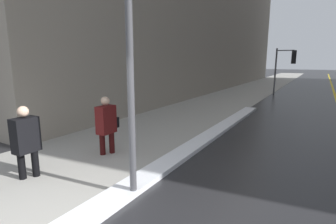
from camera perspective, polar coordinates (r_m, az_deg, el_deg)
sidewalk_slab at (r=17.85m, az=13.55°, el=3.08°), size 4.00×80.00×0.01m
snow_bank_curb at (r=8.10m, az=7.89°, el=-5.85°), size 0.53×12.10×0.11m
lamp_post at (r=4.43m, az=-8.46°, el=17.05°), size 0.28×0.28×4.78m
traffic_light_near at (r=20.07m, az=24.53°, el=9.92°), size 1.31×0.38×3.25m
pedestrian_trailing at (r=6.06m, az=-28.55°, el=-5.17°), size 0.30×0.50×1.52m
pedestrian_with_shoulder_bag at (r=6.90m, az=-13.23°, el=-2.29°), size 0.30×0.70×1.52m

